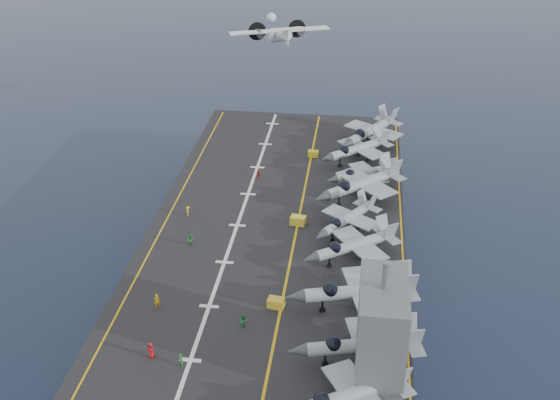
# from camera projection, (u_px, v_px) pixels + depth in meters

# --- Properties ---
(ground) EXTENTS (500.00, 500.00, 0.00)m
(ground) POSITION_uv_depth(u_px,v_px,m) (277.00, 285.00, 109.78)
(ground) COLOR #142135
(ground) RESTS_ON ground
(hull) EXTENTS (36.00, 90.00, 10.00)m
(hull) POSITION_uv_depth(u_px,v_px,m) (277.00, 258.00, 107.38)
(hull) COLOR #56595E
(hull) RESTS_ON ground
(flight_deck) EXTENTS (38.00, 92.00, 0.40)m
(flight_deck) POSITION_uv_depth(u_px,v_px,m) (277.00, 229.00, 104.88)
(flight_deck) COLOR black
(flight_deck) RESTS_ON hull
(foul_line) EXTENTS (0.35, 90.00, 0.02)m
(foul_line) POSITION_uv_depth(u_px,v_px,m) (297.00, 229.00, 104.44)
(foul_line) COLOR gold
(foul_line) RESTS_ON flight_deck
(landing_centerline) EXTENTS (0.50, 90.00, 0.02)m
(landing_centerline) POSITION_uv_depth(u_px,v_px,m) (237.00, 225.00, 105.42)
(landing_centerline) COLOR silver
(landing_centerline) RESTS_ON flight_deck
(deck_edge_port) EXTENTS (0.25, 90.00, 0.02)m
(deck_edge_port) POSITION_uv_depth(u_px,v_px,m) (166.00, 221.00, 106.61)
(deck_edge_port) COLOR gold
(deck_edge_port) RESTS_ON flight_deck
(deck_edge_stbd) EXTENTS (0.25, 90.00, 0.02)m
(deck_edge_stbd) POSITION_uv_depth(u_px,v_px,m) (402.00, 236.00, 102.77)
(deck_edge_stbd) COLOR gold
(deck_edge_stbd) RESTS_ON flight_deck
(island_superstructure) EXTENTS (5.00, 10.00, 15.00)m
(island_superstructure) POSITION_uv_depth(u_px,v_px,m) (382.00, 322.00, 73.45)
(island_superstructure) COLOR #56595E
(island_superstructure) RESTS_ON flight_deck
(fighter_jet_0) EXTENTS (17.69, 15.94, 5.12)m
(fighter_jet_0) POSITION_uv_depth(u_px,v_px,m) (350.00, 394.00, 71.15)
(fighter_jet_0) COLOR #A0A9B0
(fighter_jet_0) RESTS_ON flight_deck
(fighter_jet_1) EXTENTS (17.17, 13.55, 5.25)m
(fighter_jet_1) POSITION_uv_depth(u_px,v_px,m) (363.00, 344.00, 77.78)
(fighter_jet_1) COLOR gray
(fighter_jet_1) RESTS_ON flight_deck
(fighter_jet_2) EXTENTS (18.54, 14.68, 5.66)m
(fighter_jet_2) POSITION_uv_depth(u_px,v_px,m) (359.00, 290.00, 86.25)
(fighter_jet_2) COLOR #9DA4AC
(fighter_jet_2) RESTS_ON flight_deck
(fighter_jet_3) EXTENTS (17.36, 16.18, 5.02)m
(fighter_jet_3) POSITION_uv_depth(u_px,v_px,m) (355.00, 244.00, 96.12)
(fighter_jet_3) COLOR gray
(fighter_jet_3) RESTS_ON flight_deck
(fighter_jet_4) EXTENTS (14.69, 15.82, 4.57)m
(fighter_jet_4) POSITION_uv_depth(u_px,v_px,m) (348.00, 218.00, 102.91)
(fighter_jet_4) COLOR #9099A1
(fighter_jet_4) RESTS_ON flight_deck
(fighter_jet_5) EXTENTS (19.66, 19.25, 5.74)m
(fighter_jet_5) POSITION_uv_depth(u_px,v_px,m) (362.00, 183.00, 111.48)
(fighter_jet_5) COLOR gray
(fighter_jet_5) RESTS_ON flight_deck
(fighter_jet_6) EXTENTS (15.34, 13.96, 4.43)m
(fighter_jet_6) POSITION_uv_depth(u_px,v_px,m) (365.00, 172.00, 116.15)
(fighter_jet_6) COLOR #A1ACB3
(fighter_jet_6) RESTS_ON flight_deck
(fighter_jet_7) EXTENTS (17.39, 17.03, 5.08)m
(fighter_jet_7) POSITION_uv_depth(u_px,v_px,m) (358.00, 148.00, 123.95)
(fighter_jet_7) COLOR gray
(fighter_jet_7) RESTS_ON flight_deck
(fighter_jet_8) EXTENTS (18.04, 19.69, 5.69)m
(fighter_jet_8) POSITION_uv_depth(u_px,v_px,m) (371.00, 130.00, 130.17)
(fighter_jet_8) COLOR #91969F
(fighter_jet_8) RESTS_ON flight_deck
(tow_cart_a) EXTENTS (2.23, 1.63, 1.23)m
(tow_cart_a) POSITION_uv_depth(u_px,v_px,m) (276.00, 303.00, 87.67)
(tow_cart_a) COLOR gold
(tow_cart_a) RESTS_ON flight_deck
(tow_cart_b) EXTENTS (2.41, 1.78, 1.32)m
(tow_cart_b) POSITION_uv_depth(u_px,v_px,m) (298.00, 220.00, 105.45)
(tow_cart_b) COLOR gold
(tow_cart_b) RESTS_ON flight_deck
(tow_cart_c) EXTENTS (1.88, 1.28, 1.09)m
(tow_cart_c) POSITION_uv_depth(u_px,v_px,m) (313.00, 154.00, 126.56)
(tow_cart_c) COLOR gold
(tow_cart_c) RESTS_ON flight_deck
(crew_0) EXTENTS (1.44, 1.23, 2.02)m
(crew_0) POSITION_uv_depth(u_px,v_px,m) (151.00, 350.00, 79.30)
(crew_0) COLOR #B21919
(crew_0) RESTS_ON flight_deck
(crew_1) EXTENTS (1.40, 1.30, 1.94)m
(crew_1) POSITION_uv_depth(u_px,v_px,m) (157.00, 300.00, 87.51)
(crew_1) COLOR yellow
(crew_1) RESTS_ON flight_deck
(crew_2) EXTENTS (1.19, 0.91, 1.79)m
(crew_2) POSITION_uv_depth(u_px,v_px,m) (191.00, 240.00, 100.11)
(crew_2) COLOR #298A2B
(crew_2) RESTS_ON flight_deck
(crew_3) EXTENTS (0.75, 1.03, 1.61)m
(crew_3) POSITION_uv_depth(u_px,v_px,m) (188.00, 211.00, 107.65)
(crew_3) COLOR yellow
(crew_3) RESTS_ON flight_deck
(crew_4) EXTENTS (1.15, 1.19, 1.66)m
(crew_4) POSITION_uv_depth(u_px,v_px,m) (258.00, 174.00, 118.68)
(crew_4) COLOR #B02620
(crew_4) RESTS_ON flight_deck
(crew_6) EXTENTS (1.19, 1.23, 1.72)m
(crew_6) POSITION_uv_depth(u_px,v_px,m) (181.00, 360.00, 78.12)
(crew_6) COLOR #28822E
(crew_6) RESTS_ON flight_deck
(crew_7) EXTENTS (1.28, 1.03, 1.87)m
(crew_7) POSITION_uv_depth(u_px,v_px,m) (243.00, 321.00, 84.01)
(crew_7) COLOR #268C33
(crew_7) RESTS_ON flight_deck
(transport_plane) EXTENTS (24.68, 20.81, 4.96)m
(transport_plane) POSITION_uv_depth(u_px,v_px,m) (280.00, 36.00, 145.23)
(transport_plane) COLOR silver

